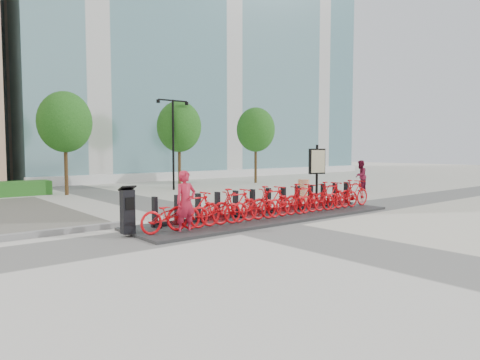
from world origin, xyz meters
TOP-DOWN VIEW (x-y plane):
  - ground at (0.00, 0.00)m, footprint 120.00×120.00m
  - glass_building at (14.00, 26.00)m, footprint 32.00×16.00m
  - tree_1 at (-1.50, 12.00)m, footprint 2.60×2.60m
  - tree_2 at (5.00, 12.00)m, footprint 2.60×2.60m
  - tree_3 at (11.00, 12.00)m, footprint 2.60×2.60m
  - streetlamp at (4.00, 11.00)m, footprint 2.00×0.20m
  - dock_pad at (1.30, 0.30)m, footprint 9.60×2.40m
  - dock_rail_posts at (1.72, 0.77)m, footprint 8.74×0.50m
  - bike_0 at (-2.60, -0.05)m, footprint 1.78×0.62m
  - bike_1 at (-1.88, -0.05)m, footprint 1.72×0.49m
  - bike_2 at (-1.16, -0.05)m, footprint 1.78×0.62m
  - bike_3 at (-0.44, -0.05)m, footprint 1.72×0.49m
  - bike_4 at (0.28, -0.05)m, footprint 1.78×0.62m
  - bike_5 at (1.00, -0.05)m, footprint 1.72×0.49m
  - bike_6 at (1.72, -0.05)m, footprint 1.78×0.62m
  - bike_7 at (2.44, -0.05)m, footprint 1.72×0.49m
  - bike_8 at (3.16, -0.05)m, footprint 1.78×0.62m
  - bike_9 at (3.88, -0.05)m, footprint 1.72×0.49m
  - bike_10 at (4.60, -0.05)m, footprint 1.78×0.62m
  - bike_11 at (5.32, -0.05)m, footprint 1.72×0.49m
  - kiosk at (-3.58, 0.46)m, footprint 0.40×0.34m
  - worker_red at (-2.23, -0.17)m, footprint 0.63×0.42m
  - pedestrian at (11.58, 4.03)m, footprint 0.94×0.81m
  - construction_barrel at (5.78, 2.92)m, footprint 0.52×0.52m
  - map_sign at (6.23, 2.55)m, footprint 0.80×0.32m

SIDE VIEW (x-z plane):
  - ground at x=0.00m, z-range 0.00..0.00m
  - dock_pad at x=1.30m, z-range 0.00..0.08m
  - construction_barrel at x=5.78m, z-range 0.00..0.94m
  - dock_rail_posts at x=1.72m, z-range 0.08..0.93m
  - bike_0 at x=-2.60m, z-range 0.08..1.01m
  - bike_2 at x=-1.16m, z-range 0.08..1.01m
  - bike_4 at x=0.28m, z-range 0.08..1.01m
  - bike_6 at x=1.72m, z-range 0.08..1.01m
  - bike_8 at x=3.16m, z-range 0.08..1.01m
  - bike_10 at x=4.60m, z-range 0.08..1.01m
  - bike_1 at x=-1.88m, z-range 0.08..1.12m
  - bike_3 at x=-0.44m, z-range 0.08..1.12m
  - bike_5 at x=1.00m, z-range 0.08..1.12m
  - bike_7 at x=2.44m, z-range 0.08..1.12m
  - bike_9 at x=3.88m, z-range 0.08..1.12m
  - bike_11 at x=5.32m, z-range 0.08..1.12m
  - kiosk at x=-3.58m, z-range 0.05..1.30m
  - pedestrian at x=11.58m, z-range 0.00..1.67m
  - worker_red at x=-2.23m, z-range 0.00..1.68m
  - map_sign at x=6.23m, z-range 0.40..2.85m
  - streetlamp at x=4.00m, z-range 0.63..5.63m
  - tree_1 at x=-1.50m, z-range 1.04..6.14m
  - tree_2 at x=5.00m, z-range 1.04..6.14m
  - tree_3 at x=11.00m, z-range 1.04..6.14m
  - glass_building at x=14.00m, z-range 0.00..24.00m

